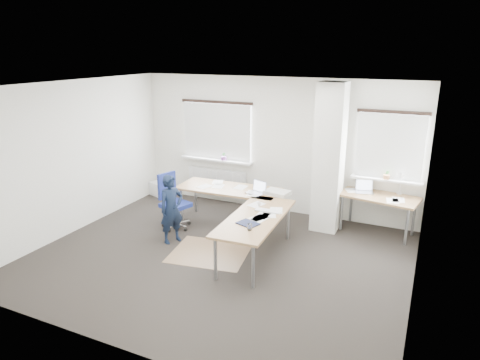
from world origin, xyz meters
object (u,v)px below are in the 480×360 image
at_px(desk_main, 244,203).
at_px(desk_side, 379,198).
at_px(task_chair, 175,213).
at_px(person, 172,209).

relative_size(desk_main, desk_side, 1.74).
distance_m(desk_main, task_chair, 1.49).
distance_m(desk_main, person, 1.28).
xyz_separation_m(task_chair, person, (0.32, -0.57, 0.32)).
distance_m(desk_side, task_chair, 3.87).
height_order(desk_side, task_chair, desk_side).
relative_size(desk_main, task_chair, 2.46).
xyz_separation_m(desk_main, person, (-1.11, -0.64, -0.07)).
relative_size(task_chair, person, 0.86).
distance_m(desk_main, desk_side, 2.53).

